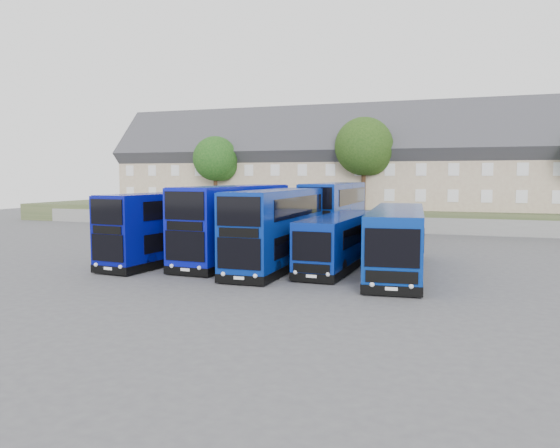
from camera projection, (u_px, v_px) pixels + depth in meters
The scene contains 13 objects.
ground at pixel (245, 270), 31.18m from camera, with size 120.00×120.00×0.00m, color #4A4A50.
retaining_wall at pixel (340, 223), 53.68m from camera, with size 70.00×0.40×1.50m, color slate.
earth_bank at pixel (360, 214), 63.06m from camera, with size 80.00×20.00×2.00m, color #3D4D2B.
terrace_row at pixel (410, 164), 56.83m from camera, with size 66.00×10.40×11.20m.
dd_front_left at pixel (168, 228), 34.14m from camera, with size 3.51×11.00×4.30m.
dd_front_mid at pixel (234, 225), 34.36m from camera, with size 3.23×12.00×4.73m.
dd_front_right at pixel (277, 230), 31.89m from camera, with size 2.75×11.47×4.55m.
dd_rear_left at pixel (262, 216), 45.97m from camera, with size 2.96×10.28×4.03m.
dd_rear_right at pixel (334, 214), 43.36m from camera, with size 2.88×12.06×4.78m.
coach_east_a at pixel (339, 242), 32.22m from camera, with size 2.60×11.21×3.05m.
coach_east_b at pixel (397, 241), 30.28m from camera, with size 3.91×13.24×3.57m.
tree_west at pixel (217, 160), 58.72m from camera, with size 4.80×4.80×7.65m.
tree_mid at pixel (366, 149), 53.83m from camera, with size 5.76×5.76×9.18m.
Camera 1 is at (12.11, -28.43, 5.38)m, focal length 35.00 mm.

